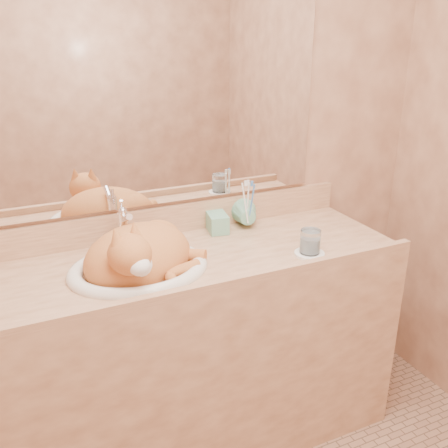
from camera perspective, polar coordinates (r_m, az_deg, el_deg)
name	(u,v)px	position (r m, az deg, el deg)	size (l,w,h in m)	color
wall_back	(165,138)	(1.99, -6.81, 9.79)	(2.40, 0.02, 2.50)	brown
vanity_counter	(195,352)	(2.09, -3.34, -14.44)	(1.60, 0.55, 0.85)	#966343
mirror	(164,101)	(1.96, -6.88, 13.74)	(1.30, 0.02, 0.80)	white
sink_basin	(137,251)	(1.76, -9.86, -3.05)	(0.49, 0.40, 0.15)	white
faucet	(124,228)	(1.93, -11.38, -0.44)	(0.05, 0.13, 0.19)	white
cat	(139,252)	(1.77, -9.68, -3.21)	(0.42, 0.34, 0.23)	#B35C29
soap_dispenser	(221,217)	(2.02, -0.37, 0.86)	(0.08, 0.08, 0.17)	#6EB091
toothbrush_cup	(248,219)	(2.09, 2.79, 0.56)	(0.11, 0.11, 0.10)	#6EB091
toothbrushes	(249,201)	(2.07, 2.83, 2.63)	(0.04, 0.04, 0.22)	white
saucer	(309,254)	(1.91, 9.74, -3.36)	(0.11, 0.11, 0.01)	white
water_glass	(310,242)	(1.89, 9.83, -1.99)	(0.08, 0.08, 0.09)	silver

